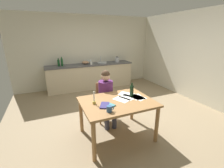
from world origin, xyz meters
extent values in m
cube|color=#937F60|center=(0.00, 0.00, -0.02)|extent=(5.20, 5.20, 0.04)
cube|color=beige|center=(0.00, 2.60, 1.30)|extent=(5.20, 0.12, 2.60)
cube|color=beige|center=(2.60, 0.00, 1.30)|extent=(0.12, 5.20, 2.60)
cube|color=beige|center=(0.00, 2.24, 0.43)|extent=(3.08, 0.60, 0.86)
cube|color=#4C4C51|center=(0.00, 2.24, 0.88)|extent=(3.12, 0.64, 0.04)
cube|color=#9E7042|center=(-0.36, -0.80, 0.74)|extent=(1.32, 0.99, 0.04)
cylinder|color=#9E7042|center=(-0.96, -1.24, 0.36)|extent=(0.07, 0.07, 0.72)
cylinder|color=#9E7042|center=(0.24, -1.24, 0.36)|extent=(0.07, 0.07, 0.72)
cylinder|color=#9E7042|center=(-0.96, -0.37, 0.36)|extent=(0.07, 0.07, 0.72)
cylinder|color=#9E7042|center=(0.24, -0.37, 0.36)|extent=(0.07, 0.07, 0.72)
cube|color=#9E7042|center=(-0.33, -0.13, 0.45)|extent=(0.44, 0.44, 0.04)
cube|color=#9E7042|center=(-0.31, 0.06, 0.66)|extent=(0.36, 0.07, 0.40)
cylinder|color=#9E7042|center=(-0.52, -0.28, 0.22)|extent=(0.04, 0.04, 0.44)
cylinder|color=#9E7042|center=(-0.18, -0.31, 0.22)|extent=(0.04, 0.04, 0.44)
cylinder|color=#9E7042|center=(-0.48, 0.06, 0.22)|extent=(0.04, 0.04, 0.44)
cylinder|color=#9E7042|center=(-0.14, 0.03, 0.22)|extent=(0.04, 0.04, 0.44)
cylinder|color=#592666|center=(-0.33, -0.15, 0.70)|extent=(0.35, 0.35, 0.50)
sphere|color=#D8AD8C|center=(-0.33, -0.15, 1.06)|extent=(0.20, 0.20, 0.20)
sphere|color=#473323|center=(-0.33, -0.15, 1.10)|extent=(0.19, 0.19, 0.19)
cylinder|color=#383847|center=(-0.43, -0.33, 0.45)|extent=(0.17, 0.39, 0.13)
cylinder|color=#383847|center=(-0.45, -0.51, 0.23)|extent=(0.10, 0.10, 0.45)
cylinder|color=#383847|center=(-0.27, -0.34, 0.45)|extent=(0.17, 0.39, 0.13)
cylinder|color=#383847|center=(-0.29, -0.53, 0.23)|extent=(0.10, 0.10, 0.45)
cylinder|color=#33598C|center=(-0.65, -1.12, 0.81)|extent=(0.09, 0.09, 0.10)
torus|color=#33598C|center=(-0.60, -1.12, 0.81)|extent=(0.07, 0.01, 0.07)
cylinder|color=gold|center=(-0.79, -0.75, 0.78)|extent=(0.06, 0.06, 0.05)
cylinder|color=white|center=(-0.79, -0.75, 0.90)|extent=(0.02, 0.02, 0.18)
cube|color=teal|center=(-0.57, -0.92, 0.77)|extent=(0.21, 0.24, 0.02)
cube|color=navy|center=(-0.64, -0.90, 0.77)|extent=(0.24, 0.29, 0.02)
cube|color=white|center=(-0.25, -0.77, 0.76)|extent=(0.32, 0.36, 0.00)
cube|color=white|center=(0.08, -0.81, 0.76)|extent=(0.29, 0.35, 0.00)
cube|color=white|center=(-0.10, -0.72, 0.76)|extent=(0.32, 0.36, 0.00)
cube|color=white|center=(-0.04, -0.57, 0.76)|extent=(0.35, 0.36, 0.00)
cube|color=white|center=(0.09, -0.79, 0.76)|extent=(0.23, 0.31, 0.00)
cylinder|color=black|center=(0.00, -0.71, 0.86)|extent=(0.08, 0.08, 0.22)
cylinder|color=black|center=(0.00, -0.71, 1.00)|extent=(0.03, 0.03, 0.05)
cylinder|color=#B2B7BC|center=(0.46, 2.24, 0.92)|extent=(0.36, 0.36, 0.04)
cylinder|color=silver|center=(0.46, 2.40, 1.02)|extent=(0.02, 0.02, 0.24)
cylinder|color=#194C23|center=(-1.08, 2.31, 1.00)|extent=(0.08, 0.08, 0.21)
cylinder|color=#194C23|center=(-1.08, 2.31, 1.13)|extent=(0.03, 0.03, 0.05)
cylinder|color=#194C23|center=(-0.97, 2.25, 1.02)|extent=(0.07, 0.07, 0.25)
cylinder|color=#194C23|center=(-0.97, 2.25, 1.18)|extent=(0.03, 0.03, 0.06)
ellipsoid|color=tan|center=(-0.15, 2.32, 0.96)|extent=(0.25, 0.25, 0.11)
cylinder|color=#B7BABF|center=(1.08, 2.24, 0.99)|extent=(0.18, 0.18, 0.18)
cone|color=#262628|center=(1.08, 2.24, 1.10)|extent=(0.11, 0.11, 0.04)
cylinder|color=silver|center=(0.06, 2.39, 0.90)|extent=(0.06, 0.06, 0.00)
cylinder|color=silver|center=(0.06, 2.39, 0.94)|extent=(0.01, 0.01, 0.07)
cone|color=silver|center=(0.06, 2.39, 1.01)|extent=(0.07, 0.07, 0.08)
cylinder|color=silver|center=(-0.04, 2.39, 0.90)|extent=(0.06, 0.06, 0.00)
cylinder|color=silver|center=(-0.04, 2.39, 0.94)|extent=(0.01, 0.01, 0.07)
cone|color=silver|center=(-0.04, 2.39, 1.01)|extent=(0.07, 0.07, 0.08)
cylinder|color=silver|center=(-0.12, 2.39, 0.90)|extent=(0.06, 0.06, 0.00)
cylinder|color=silver|center=(-0.12, 2.39, 0.94)|extent=(0.01, 0.01, 0.07)
cone|color=silver|center=(-0.12, 2.39, 1.01)|extent=(0.07, 0.07, 0.08)
cylinder|color=white|center=(-0.01, 2.09, 0.95)|extent=(0.07, 0.07, 0.10)
torus|color=white|center=(0.03, 2.09, 0.96)|extent=(0.07, 0.01, 0.07)
camera|label=1|loc=(-1.49, -3.14, 1.93)|focal=24.66mm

